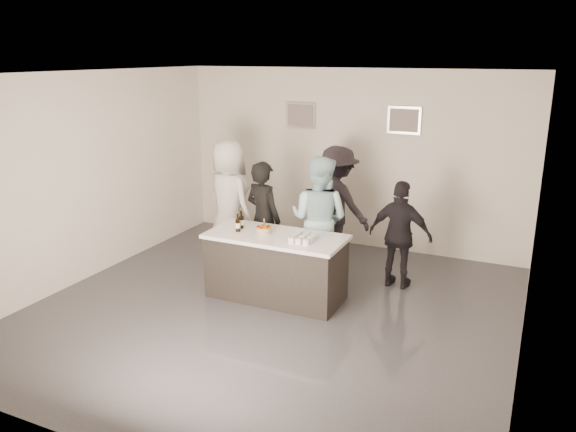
% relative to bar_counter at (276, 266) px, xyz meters
% --- Properties ---
extents(floor, '(6.00, 6.00, 0.00)m').
position_rel_bar_counter_xyz_m(floor, '(0.13, -0.39, -0.45)').
color(floor, '#3D3D42').
rests_on(floor, ground).
extents(ceiling, '(6.00, 6.00, 0.00)m').
position_rel_bar_counter_xyz_m(ceiling, '(0.13, -0.39, 2.55)').
color(ceiling, white).
extents(wall_back, '(6.00, 0.04, 3.00)m').
position_rel_bar_counter_xyz_m(wall_back, '(0.13, 2.61, 1.05)').
color(wall_back, silver).
rests_on(wall_back, ground).
extents(wall_front, '(6.00, 0.04, 3.00)m').
position_rel_bar_counter_xyz_m(wall_front, '(0.13, -3.39, 1.05)').
color(wall_front, silver).
rests_on(wall_front, ground).
extents(wall_left, '(0.04, 6.00, 3.00)m').
position_rel_bar_counter_xyz_m(wall_left, '(-2.87, -0.39, 1.05)').
color(wall_left, silver).
rests_on(wall_left, ground).
extents(wall_right, '(0.04, 6.00, 3.00)m').
position_rel_bar_counter_xyz_m(wall_right, '(3.13, -0.39, 1.05)').
color(wall_right, silver).
rests_on(wall_right, ground).
extents(picture_left, '(0.54, 0.04, 0.44)m').
position_rel_bar_counter_xyz_m(picture_left, '(-0.77, 2.58, 1.75)').
color(picture_left, '#B2B2B7').
rests_on(picture_left, wall_back).
extents(picture_right, '(0.54, 0.04, 0.44)m').
position_rel_bar_counter_xyz_m(picture_right, '(1.03, 2.58, 1.75)').
color(picture_right, '#B2B2B7').
rests_on(picture_right, wall_back).
extents(bar_counter, '(1.86, 0.86, 0.90)m').
position_rel_bar_counter_xyz_m(bar_counter, '(0.00, 0.00, 0.00)').
color(bar_counter, white).
rests_on(bar_counter, ground).
extents(cake, '(0.20, 0.20, 0.07)m').
position_rel_bar_counter_xyz_m(cake, '(-0.19, 0.01, 0.49)').
color(cake, orange).
rests_on(cake, bar_counter).
extents(beer_bottle_a, '(0.07, 0.07, 0.26)m').
position_rel_bar_counter_xyz_m(beer_bottle_a, '(-0.56, 0.07, 0.58)').
color(beer_bottle_a, black).
rests_on(beer_bottle_a, bar_counter).
extents(beer_bottle_b, '(0.07, 0.07, 0.26)m').
position_rel_bar_counter_xyz_m(beer_bottle_b, '(-0.54, -0.07, 0.58)').
color(beer_bottle_b, black).
rests_on(beer_bottle_b, bar_counter).
extents(tumbler_cluster, '(0.30, 0.40, 0.08)m').
position_rel_bar_counter_xyz_m(tumbler_cluster, '(0.43, -0.06, 0.49)').
color(tumbler_cluster, gold).
rests_on(tumbler_cluster, bar_counter).
extents(candles, '(0.24, 0.08, 0.01)m').
position_rel_bar_counter_xyz_m(candles, '(-0.33, -0.34, 0.45)').
color(candles, pink).
rests_on(candles, bar_counter).
extents(person_main_black, '(0.72, 0.58, 1.73)m').
position_rel_bar_counter_xyz_m(person_main_black, '(-0.55, 0.72, 0.42)').
color(person_main_black, black).
rests_on(person_main_black, ground).
extents(person_main_blue, '(0.94, 0.76, 1.85)m').
position_rel_bar_counter_xyz_m(person_main_blue, '(0.28, 0.85, 0.47)').
color(person_main_blue, '#B8E4F0').
rests_on(person_main_blue, ground).
extents(person_guest_left, '(1.12, 0.95, 1.94)m').
position_rel_bar_counter_xyz_m(person_guest_left, '(-1.33, 1.03, 0.52)').
color(person_guest_left, silver).
rests_on(person_guest_left, ground).
extents(person_guest_right, '(0.93, 0.45, 1.55)m').
position_rel_bar_counter_xyz_m(person_guest_right, '(1.42, 1.07, 0.32)').
color(person_guest_right, black).
rests_on(person_guest_right, ground).
extents(person_guest_back, '(1.35, 1.03, 1.84)m').
position_rel_bar_counter_xyz_m(person_guest_back, '(0.21, 1.79, 0.47)').
color(person_guest_back, black).
rests_on(person_guest_back, ground).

